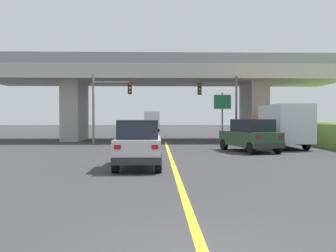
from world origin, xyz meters
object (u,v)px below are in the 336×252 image
(suv_lead, at_px, (139,144))
(highway_sign, at_px, (222,106))
(suv_crossing, at_px, (250,135))
(semi_truck_distant, at_px, (152,121))
(traffic_signal_nearside, at_px, (223,100))
(traffic_signal_farside, at_px, (106,99))
(box_truck, at_px, (281,125))

(suv_lead, height_order, highway_sign, highway_sign)
(suv_crossing, xyz_separation_m, highway_sign, (-0.18, 9.50, 2.08))
(semi_truck_distant, bearing_deg, traffic_signal_nearside, -77.85)
(suv_crossing, height_order, traffic_signal_farside, traffic_signal_farside)
(highway_sign, xyz_separation_m, semi_truck_distant, (-6.41, 28.06, -1.49))
(suv_lead, height_order, suv_crossing, same)
(traffic_signal_farside, height_order, semi_truck_distant, traffic_signal_farside)
(box_truck, bearing_deg, suv_crossing, -131.32)
(suv_lead, height_order, semi_truck_distant, semi_truck_distant)
(suv_crossing, relative_size, highway_sign, 1.19)
(traffic_signal_nearside, distance_m, semi_truck_distant, 29.89)
(traffic_signal_nearside, relative_size, highway_sign, 1.30)
(suv_lead, distance_m, traffic_signal_farside, 16.03)
(semi_truck_distant, bearing_deg, box_truck, -74.27)
(suv_crossing, bearing_deg, suv_lead, -146.27)
(traffic_signal_farside, bearing_deg, suv_lead, -77.85)
(semi_truck_distant, bearing_deg, highway_sign, -77.14)
(box_truck, relative_size, semi_truck_distant, 1.11)
(traffic_signal_nearside, bearing_deg, semi_truck_distant, 102.15)
(suv_lead, xyz_separation_m, box_truck, (9.59, 11.20, 0.58))
(traffic_signal_farside, xyz_separation_m, highway_sign, (9.71, 1.79, -0.49))
(traffic_signal_nearside, bearing_deg, traffic_signal_farside, -175.84)
(traffic_signal_nearside, height_order, highway_sign, traffic_signal_nearside)
(suv_lead, relative_size, highway_sign, 1.04)
(semi_truck_distant, bearing_deg, suv_lead, -89.97)
(traffic_signal_farside, xyz_separation_m, semi_truck_distant, (3.30, 29.86, -1.98))
(box_truck, height_order, highway_sign, highway_sign)
(box_truck, distance_m, semi_truck_distant, 35.45)
(box_truck, relative_size, traffic_signal_farside, 1.32)
(suv_lead, xyz_separation_m, traffic_signal_nearside, (6.25, 16.16, 2.58))
(suv_crossing, bearing_deg, semi_truck_distant, 83.91)
(highway_sign, bearing_deg, suv_lead, -110.29)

